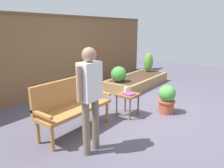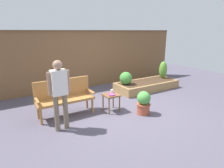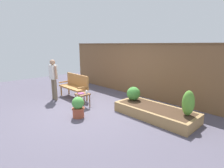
{
  "view_description": "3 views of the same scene",
  "coord_description": "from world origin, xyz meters",
  "px_view_note": "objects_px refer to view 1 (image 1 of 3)",
  "views": [
    {
      "loc": [
        -3.91,
        -2.18,
        1.81
      ],
      "look_at": [
        -0.2,
        0.61,
        0.57
      ],
      "focal_mm": 33.83,
      "sensor_mm": 36.0,
      "label": 1
    },
    {
      "loc": [
        -2.85,
        -4.07,
        2.13
      ],
      "look_at": [
        -0.21,
        0.3,
        0.69
      ],
      "focal_mm": 30.27,
      "sensor_mm": 36.0,
      "label": 2
    },
    {
      "loc": [
        4.53,
        -3.24,
        2.12
      ],
      "look_at": [
        0.42,
        0.69,
        0.85
      ],
      "focal_mm": 28.66,
      "sensor_mm": 36.0,
      "label": 3
    }
  ],
  "objects_px": {
    "side_table": "(128,98)",
    "cup_on_table": "(126,90)",
    "potted_boxwood": "(167,99)",
    "shrub_near_bench": "(119,74)",
    "book_on_table": "(129,94)",
    "shrub_far_corner": "(149,62)",
    "person_by_bench": "(90,92)",
    "garden_bench": "(72,102)"
  },
  "relations": [
    {
      "from": "potted_boxwood",
      "to": "shrub_far_corner",
      "type": "bearing_deg",
      "value": 35.15
    },
    {
      "from": "side_table",
      "to": "potted_boxwood",
      "type": "relative_size",
      "value": 0.77
    },
    {
      "from": "garden_bench",
      "to": "person_by_bench",
      "type": "relative_size",
      "value": 0.92
    },
    {
      "from": "book_on_table",
      "to": "person_by_bench",
      "type": "xyz_separation_m",
      "value": [
        -1.44,
        -0.25,
        0.44
      ]
    },
    {
      "from": "person_by_bench",
      "to": "cup_on_table",
      "type": "bearing_deg",
      "value": 14.76
    },
    {
      "from": "side_table",
      "to": "shrub_near_bench",
      "type": "bearing_deg",
      "value": 41.48
    },
    {
      "from": "book_on_table",
      "to": "shrub_near_bench",
      "type": "bearing_deg",
      "value": 58.89
    },
    {
      "from": "potted_boxwood",
      "to": "shrub_far_corner",
      "type": "xyz_separation_m",
      "value": [
        2.47,
        1.74,
        0.31
      ]
    },
    {
      "from": "cup_on_table",
      "to": "shrub_far_corner",
      "type": "bearing_deg",
      "value": 18.92
    },
    {
      "from": "book_on_table",
      "to": "person_by_bench",
      "type": "bearing_deg",
      "value": -153.67
    },
    {
      "from": "potted_boxwood",
      "to": "garden_bench",
      "type": "bearing_deg",
      "value": 149.84
    },
    {
      "from": "potted_boxwood",
      "to": "cup_on_table",
      "type": "bearing_deg",
      "value": 127.84
    },
    {
      "from": "garden_bench",
      "to": "potted_boxwood",
      "type": "height_order",
      "value": "garden_bench"
    },
    {
      "from": "cup_on_table",
      "to": "person_by_bench",
      "type": "bearing_deg",
      "value": -165.24
    },
    {
      "from": "shrub_far_corner",
      "to": "cup_on_table",
      "type": "bearing_deg",
      "value": -161.08
    },
    {
      "from": "shrub_near_bench",
      "to": "person_by_bench",
      "type": "distance_m",
      "value": 3.13
    },
    {
      "from": "cup_on_table",
      "to": "side_table",
      "type": "bearing_deg",
      "value": -129.6
    },
    {
      "from": "side_table",
      "to": "cup_on_table",
      "type": "distance_m",
      "value": 0.19
    },
    {
      "from": "book_on_table",
      "to": "garden_bench",
      "type": "bearing_deg",
      "value": 173.04
    },
    {
      "from": "side_table",
      "to": "cup_on_table",
      "type": "xyz_separation_m",
      "value": [
        0.09,
        0.1,
        0.13
      ]
    },
    {
      "from": "garden_bench",
      "to": "side_table",
      "type": "distance_m",
      "value": 1.24
    },
    {
      "from": "side_table",
      "to": "shrub_near_bench",
      "type": "height_order",
      "value": "shrub_near_bench"
    },
    {
      "from": "cup_on_table",
      "to": "garden_bench",
      "type": "bearing_deg",
      "value": 164.93
    },
    {
      "from": "garden_bench",
      "to": "book_on_table",
      "type": "xyz_separation_m",
      "value": [
        1.13,
        -0.49,
        -0.05
      ]
    },
    {
      "from": "shrub_near_bench",
      "to": "book_on_table",
      "type": "bearing_deg",
      "value": -137.62
    },
    {
      "from": "cup_on_table",
      "to": "potted_boxwood",
      "type": "bearing_deg",
      "value": -52.16
    },
    {
      "from": "potted_boxwood",
      "to": "shrub_far_corner",
      "type": "relative_size",
      "value": 0.93
    },
    {
      "from": "book_on_table",
      "to": "potted_boxwood",
      "type": "distance_m",
      "value": 0.87
    },
    {
      "from": "potted_boxwood",
      "to": "shrub_near_bench",
      "type": "relative_size",
      "value": 1.4
    },
    {
      "from": "garden_bench",
      "to": "side_table",
      "type": "bearing_deg",
      "value": -20.73
    },
    {
      "from": "book_on_table",
      "to": "side_table",
      "type": "bearing_deg",
      "value": 85.77
    },
    {
      "from": "side_table",
      "to": "cup_on_table",
      "type": "relative_size",
      "value": 4.39
    },
    {
      "from": "book_on_table",
      "to": "potted_boxwood",
      "type": "xyz_separation_m",
      "value": [
        0.65,
        -0.55,
        -0.17
      ]
    },
    {
      "from": "shrub_near_bench",
      "to": "person_by_bench",
      "type": "height_order",
      "value": "person_by_bench"
    },
    {
      "from": "side_table",
      "to": "potted_boxwood",
      "type": "distance_m",
      "value": 0.88
    },
    {
      "from": "garden_bench",
      "to": "shrub_far_corner",
      "type": "bearing_deg",
      "value": 9.34
    },
    {
      "from": "person_by_bench",
      "to": "side_table",
      "type": "bearing_deg",
      "value": 11.76
    },
    {
      "from": "garden_bench",
      "to": "book_on_table",
      "type": "distance_m",
      "value": 1.24
    },
    {
      "from": "side_table",
      "to": "person_by_bench",
      "type": "bearing_deg",
      "value": -168.24
    },
    {
      "from": "shrub_far_corner",
      "to": "person_by_bench",
      "type": "distance_m",
      "value": 4.79
    },
    {
      "from": "shrub_near_bench",
      "to": "shrub_far_corner",
      "type": "bearing_deg",
      "value": 0.0
    },
    {
      "from": "book_on_table",
      "to": "shrub_near_bench",
      "type": "xyz_separation_m",
      "value": [
        1.31,
        1.19,
        0.03
      ]
    }
  ]
}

